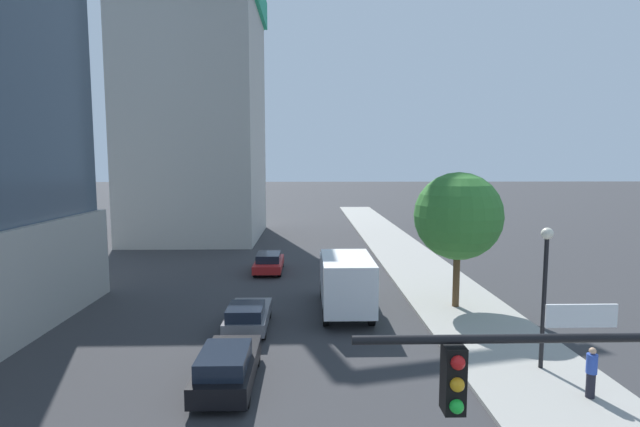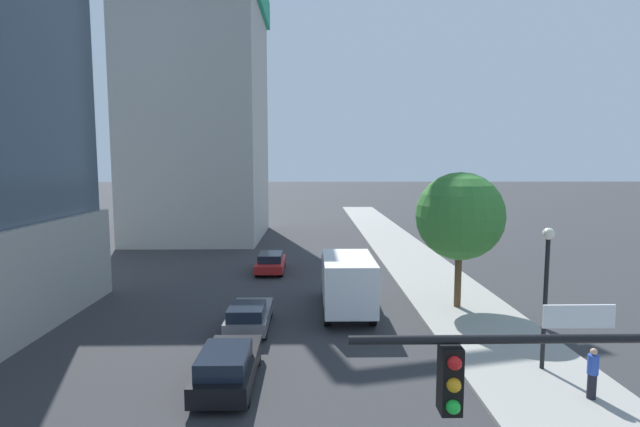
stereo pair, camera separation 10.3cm
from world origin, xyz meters
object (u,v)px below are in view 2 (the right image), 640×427
at_px(car_red, 271,262).
at_px(box_truck, 347,280).
at_px(car_black, 228,366).
at_px(pedestrian_blue_shirt, 593,373).
at_px(street_lamp, 546,276).
at_px(street_tree, 460,216).
at_px(construction_building, 200,97).
at_px(traffic_light_pole, 578,413).
at_px(car_gray, 249,315).

distance_m(car_red, box_truck, 10.64).
distance_m(car_black, pedestrian_blue_shirt, 12.13).
xyz_separation_m(street_lamp, pedestrian_blue_shirt, (0.50, -2.30, -2.66)).
distance_m(street_lamp, box_truck, 10.17).
distance_m(street_tree, box_truck, 6.81).
bearing_deg(construction_building, street_lamp, -58.87).
height_order(street_tree, car_black, street_tree).
bearing_deg(traffic_light_pole, construction_building, 109.80).
distance_m(car_red, car_black, 17.77).
xyz_separation_m(street_tree, pedestrian_blue_shirt, (1.31, -10.03, -4.00)).
bearing_deg(box_truck, street_tree, 3.76).
bearing_deg(street_tree, car_gray, -164.51).
xyz_separation_m(street_tree, car_red, (-10.74, 9.05, -4.32)).
xyz_separation_m(car_red, box_truck, (4.79, -9.45, 1.04)).
bearing_deg(car_gray, construction_building, 106.69).
xyz_separation_m(traffic_light_pole, box_truck, (-2.25, 17.36, -2.21)).
bearing_deg(street_tree, construction_building, 127.04).
xyz_separation_m(car_black, pedestrian_blue_shirt, (12.05, -1.32, 0.25)).
bearing_deg(car_black, street_tree, 39.04).
bearing_deg(traffic_light_pole, street_tree, 78.19).
height_order(car_gray, car_black, car_black).
bearing_deg(car_red, car_gray, -90.00).
distance_m(traffic_light_pole, car_black, 11.89).
bearing_deg(street_tree, traffic_light_pole, -101.81).
height_order(construction_building, box_truck, construction_building).
height_order(construction_building, car_gray, construction_building).
distance_m(street_lamp, car_red, 20.59).
xyz_separation_m(construction_building, traffic_light_pole, (15.59, -43.33, -10.65)).
xyz_separation_m(street_lamp, box_truck, (-6.77, 7.34, -1.93)).
relative_size(car_red, pedestrian_blue_shirt, 2.75).
distance_m(construction_building, car_black, 37.96).
distance_m(traffic_light_pole, box_truck, 17.64).
bearing_deg(car_red, box_truck, -63.13).
xyz_separation_m(car_gray, car_black, (0.00, -5.73, 0.06)).
relative_size(street_lamp, pedestrian_blue_shirt, 3.14).
bearing_deg(street_lamp, car_red, 124.54).
bearing_deg(pedestrian_blue_shirt, box_truck, 127.02).
relative_size(car_red, car_gray, 1.08).
bearing_deg(car_black, car_red, 90.00).
xyz_separation_m(construction_building, car_red, (8.56, -16.52, -13.91)).
height_order(street_lamp, car_black, street_lamp).
bearing_deg(pedestrian_blue_shirt, street_tree, 97.43).
xyz_separation_m(street_tree, car_gray, (-10.74, -2.98, -4.32)).
bearing_deg(box_truck, street_lamp, -47.32).
bearing_deg(car_gray, box_truck, 28.39).
height_order(car_red, pedestrian_blue_shirt, pedestrian_blue_shirt).
xyz_separation_m(car_gray, box_truck, (4.79, 2.59, 1.04)).
relative_size(construction_building, traffic_light_pole, 6.30).
bearing_deg(box_truck, car_black, -119.91).
distance_m(box_truck, pedestrian_blue_shirt, 12.09).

